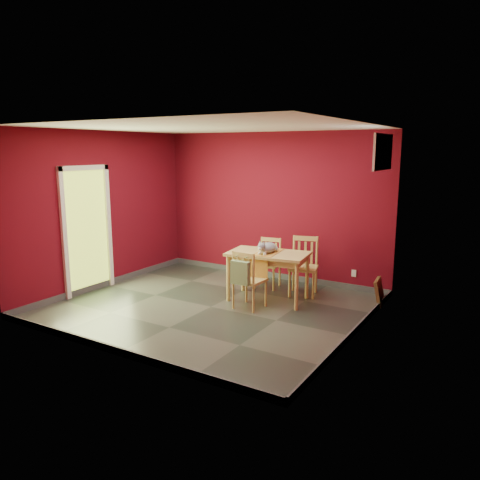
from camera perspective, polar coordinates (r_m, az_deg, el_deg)
The scene contains 13 objects.
ground at distance 7.29m, azimuth -3.55°, elevation -8.12°, with size 4.50×4.50×0.00m, color #2D342D.
room_shell at distance 7.27m, azimuth -3.56°, elevation -7.75°, with size 4.50×4.50×4.50m.
doorway at distance 8.20m, azimuth -18.20°, elevation 1.60°, with size 0.06×1.01×2.13m.
window at distance 6.87m, azimuth 16.99°, elevation 10.23°, with size 0.05×0.90×0.50m.
outlet_plate at distance 8.26m, azimuth 13.71°, elevation -3.96°, with size 0.08×0.01×0.12m, color silver.
dining_table at distance 7.44m, azimuth 3.45°, elevation -2.26°, with size 1.34×0.90×0.78m.
table_runner at distance 7.33m, azimuth 3.05°, elevation -2.09°, with size 0.41×0.71×0.34m.
chair_far_left at distance 8.22m, azimuth 3.47°, elevation -2.73°, with size 0.46×0.46×0.86m.
chair_far_right at distance 7.84m, azimuth 7.78°, elevation -3.09°, with size 0.55×0.55×0.96m.
chair_near at distance 7.08m, azimuth 1.01°, elevation -4.78°, with size 0.44×0.44×0.90m.
tote_bag at distance 6.87m, azimuth 0.05°, elevation -4.00°, with size 0.29×0.18×0.42m.
cat at distance 7.35m, azimuth 3.40°, elevation -0.71°, with size 0.24×0.46×0.23m, color slate, non-canonical shape.
picture_frame at distance 7.60m, azimuth 16.62°, elevation -6.12°, with size 0.18×0.43×0.42m.
Camera 1 is at (3.95, -5.65, 2.39)m, focal length 35.00 mm.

